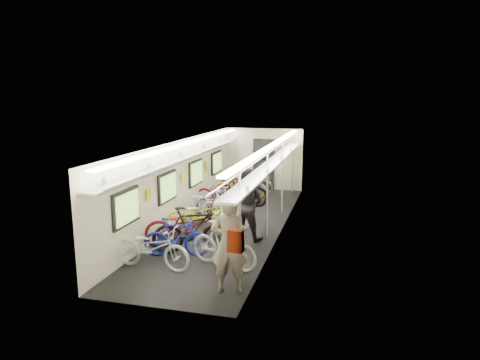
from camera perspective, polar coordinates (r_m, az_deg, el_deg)
The scene contains 18 objects.
train_car_shell at distance 12.72m, azimuth -2.08°, elevation 2.16°, with size 10.00×10.00×10.00m.
bicycle_0 at distance 9.40m, azimuth -11.67°, elevation -8.82°, with size 0.63×1.80×0.94m, color silver.
bicycle_1 at distance 9.99m, azimuth -8.49°, elevation -7.56°, with size 0.43×1.54×0.92m, color #1B25A3.
bicycle_2 at distance 10.39m, azimuth -6.94°, elevation -6.24°, with size 0.74×2.11×1.11m, color maroon.
bicycle_3 at distance 10.10m, azimuth -6.31°, elevation -6.65°, with size 0.54×1.90×1.14m, color black.
bicycle_4 at distance 11.58m, azimuth -5.27°, elevation -4.67°, with size 0.66×1.89×0.99m, color #D9E615.
bicycle_5 at distance 12.02m, azimuth -2.02°, elevation -3.89°, with size 0.49×1.75×1.05m, color white.
bicycle_6 at distance 12.48m, azimuth -4.53°, elevation -3.30°, with size 0.71×2.04×1.07m, color silver.
bicycle_7 at distance 12.95m, azimuth -2.52°, elevation -3.04°, with size 0.44×1.56×0.94m, color #1A2AA0.
bicycle_8 at distance 13.79m, azimuth -2.19°, elevation -1.91°, with size 0.70×2.01×1.05m, color maroon.
bicycle_9 at distance 14.26m, azimuth 0.05°, elevation -1.29°, with size 0.53×1.89×1.14m, color black.
bicycle_10 at distance 15.31m, azimuth -0.04°, elevation -0.77°, with size 0.63×1.81×0.95m, color gold.
bicycle_11 at distance 9.27m, azimuth -2.21°, elevation -8.68°, with size 0.47×1.67×1.01m, color #BABABC.
bicycle_12 at distance 15.12m, azimuth 0.41°, elevation -0.63°, with size 0.73×2.10×1.10m, color slate.
bicycle_14 at distance 15.86m, azimuth 1.27°, elevation -0.32°, with size 0.65×1.85×0.97m, color #5D5E62.
passenger_near at distance 8.02m, azimuth -1.48°, elevation -8.60°, with size 0.68×0.45×1.87m, color gray.
passenger_mid at distance 10.93m, azimuth 0.95°, elevation -3.24°, with size 0.90×0.70×1.85m, color black.
backpack at distance 7.17m, azimuth -0.60°, elevation -8.13°, with size 0.26×0.14×0.38m, color #A72D10.
Camera 1 is at (3.18, -11.34, 3.66)m, focal length 32.00 mm.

